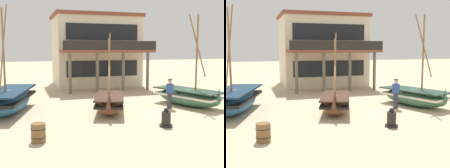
% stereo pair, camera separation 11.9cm
% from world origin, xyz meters
% --- Properties ---
extents(ground_plane, '(120.00, 120.00, 0.00)m').
position_xyz_m(ground_plane, '(0.00, 0.00, 0.00)').
color(ground_plane, '#CCB78E').
extents(fishing_boat_near_left, '(2.52, 3.83, 4.22)m').
position_xyz_m(fishing_boat_near_left, '(-0.44, 0.04, 0.52)').
color(fishing_boat_near_left, brown).
rests_on(fishing_boat_near_left, ground).
extents(fishing_boat_centre_large, '(3.00, 4.52, 5.33)m').
position_xyz_m(fishing_boat_centre_large, '(4.54, 0.35, 0.56)').
color(fishing_boat_centre_large, '#427056').
rests_on(fishing_boat_centre_large, ground).
extents(fishing_boat_far_right, '(2.95, 5.27, 5.66)m').
position_xyz_m(fishing_boat_far_right, '(-5.49, 1.65, 0.68)').
color(fishing_boat_far_right, '#23517A').
rests_on(fishing_boat_far_right, ground).
extents(fisherman_by_hull, '(0.40, 0.29, 1.68)m').
position_xyz_m(fisherman_by_hull, '(3.11, 0.00, 0.83)').
color(fisherman_by_hull, '#33333D').
rests_on(fisherman_by_hull, ground).
extents(capstan_winch, '(0.57, 0.57, 0.85)m').
position_xyz_m(capstan_winch, '(1.11, -3.28, 0.33)').
color(capstan_winch, black).
rests_on(capstan_winch, ground).
extents(wooden_barrel, '(0.56, 0.56, 0.70)m').
position_xyz_m(wooden_barrel, '(-4.31, -3.66, 0.35)').
color(wooden_barrel, brown).
rests_on(wooden_barrel, ground).
extents(harbor_building_main, '(7.70, 7.99, 6.43)m').
position_xyz_m(harbor_building_main, '(1.75, 11.58, 3.22)').
color(harbor_building_main, beige).
rests_on(harbor_building_main, ground).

